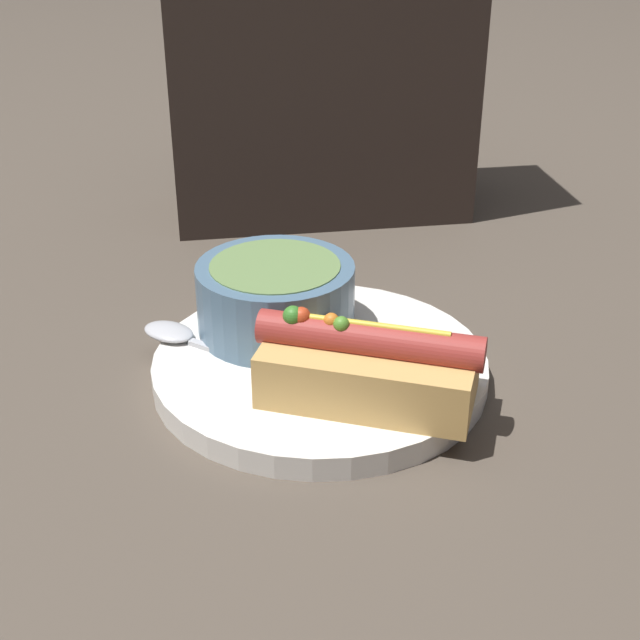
{
  "coord_description": "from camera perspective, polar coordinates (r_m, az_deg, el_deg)",
  "views": [
    {
      "loc": [
        -0.09,
        -0.57,
        0.36
      ],
      "look_at": [
        0.0,
        0.0,
        0.05
      ],
      "focal_mm": 50.0,
      "sensor_mm": 36.0,
      "label": 1
    }
  ],
  "objects": [
    {
      "name": "ground_plane",
      "position": [
        0.68,
        -0.0,
        -3.7
      ],
      "size": [
        4.0,
        4.0,
        0.0
      ],
      "primitive_type": "plane",
      "color": "#4C4238"
    },
    {
      "name": "soup_bowl",
      "position": [
        0.69,
        -2.85,
        1.58
      ],
      "size": [
        0.12,
        0.12,
        0.06
      ],
      "color": "slate",
      "rests_on": "dinner_plate"
    },
    {
      "name": "seated_diner",
      "position": [
        0.95,
        -0.06,
        18.5
      ],
      "size": [
        0.31,
        0.14,
        0.46
      ],
      "color": "#2D231E",
      "rests_on": "ground_plane"
    },
    {
      "name": "hot_dog",
      "position": [
        0.61,
        3.07,
        -2.96
      ],
      "size": [
        0.16,
        0.12,
        0.06
      ],
      "rotation": [
        0.0,
        0.0,
        -0.42
      ],
      "color": "tan",
      "rests_on": "dinner_plate"
    },
    {
      "name": "spoon",
      "position": [
        0.69,
        -8.43,
        -1.19
      ],
      "size": [
        0.14,
        0.13,
        0.01
      ],
      "rotation": [
        0.0,
        0.0,
        2.43
      ],
      "color": "#B7B7BC",
      "rests_on": "dinner_plate"
    },
    {
      "name": "dinner_plate",
      "position": [
        0.68,
        -0.0,
        -3.05
      ],
      "size": [
        0.25,
        0.25,
        0.02
      ],
      "color": "white",
      "rests_on": "ground_plane"
    }
  ]
}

